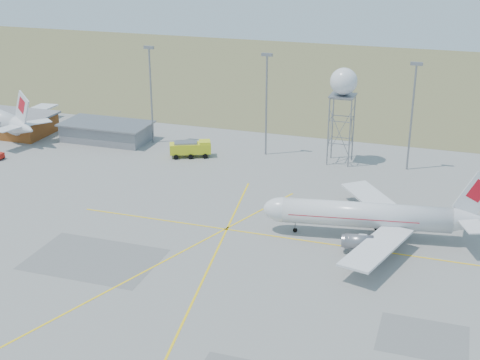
% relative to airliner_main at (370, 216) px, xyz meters
% --- Properties ---
extents(ground, '(400.00, 400.00, 0.00)m').
position_rel_airliner_main_xyz_m(ground, '(-15.35, -34.11, -3.49)').
color(ground, '#969691').
rests_on(ground, ground).
extents(grass_strip, '(400.00, 120.00, 0.03)m').
position_rel_airliner_main_xyz_m(grass_strip, '(-15.35, 105.89, -3.47)').
color(grass_strip, brown).
rests_on(grass_strip, ground).
extents(building_grey, '(19.00, 10.00, 3.90)m').
position_rel_airliner_main_xyz_m(building_grey, '(-60.35, 29.89, -1.51)').
color(building_grey, gray).
rests_on(building_grey, ground).
extents(mast_a, '(2.20, 0.50, 20.50)m').
position_rel_airliner_main_xyz_m(mast_a, '(-50.35, 31.89, 8.58)').
color(mast_a, gray).
rests_on(mast_a, ground).
extents(mast_b, '(2.20, 0.50, 20.50)m').
position_rel_airliner_main_xyz_m(mast_b, '(-25.35, 31.89, 8.58)').
color(mast_b, gray).
rests_on(mast_b, ground).
extents(mast_c, '(2.20, 0.50, 20.50)m').
position_rel_airliner_main_xyz_m(mast_c, '(2.65, 31.89, 8.58)').
color(mast_c, gray).
rests_on(mast_c, ground).
extents(airliner_main, '(33.38, 32.12, 11.38)m').
position_rel_airliner_main_xyz_m(airliner_main, '(0.00, 0.00, 0.00)').
color(airliner_main, silver).
rests_on(airliner_main, ground).
extents(radar_tower, '(5.15, 5.15, 18.66)m').
position_rel_airliner_main_xyz_m(radar_tower, '(-10.28, 31.74, 6.98)').
color(radar_tower, gray).
rests_on(radar_tower, ground).
extents(fire_truck, '(8.56, 5.79, 3.26)m').
position_rel_airliner_main_xyz_m(fire_truck, '(-38.99, 25.69, -1.92)').
color(fire_truck, yellow).
rests_on(fire_truck, ground).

